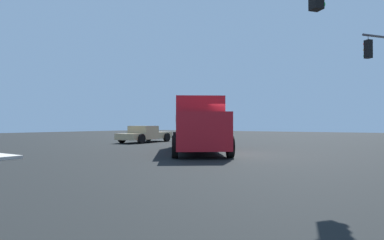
{
  "coord_description": "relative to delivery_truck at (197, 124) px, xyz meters",
  "views": [
    {
      "loc": [
        -6.87,
        14.3,
        1.51
      ],
      "look_at": [
        2.86,
        -0.24,
        1.75
      ],
      "focal_mm": 29.34,
      "sensor_mm": 36.0,
      "label": 1
    }
  ],
  "objects": [
    {
      "name": "pickup_tan",
      "position": [
        8.42,
        -4.91,
        -0.79
      ],
      "size": [
        2.51,
        5.31,
        1.38
      ],
      "color": "tan",
      "rests_on": "ground"
    },
    {
      "name": "ground_plane",
      "position": [
        -2.61,
        0.42,
        -1.52
      ],
      "size": [
        100.0,
        100.0,
        0.0
      ],
      "primitive_type": "plane",
      "color": "black"
    },
    {
      "name": "delivery_truck",
      "position": [
        0.0,
        0.0,
        0.0
      ],
      "size": [
        6.93,
        8.05,
        2.91
      ],
      "color": "#AD141E",
      "rests_on": "ground"
    }
  ]
}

